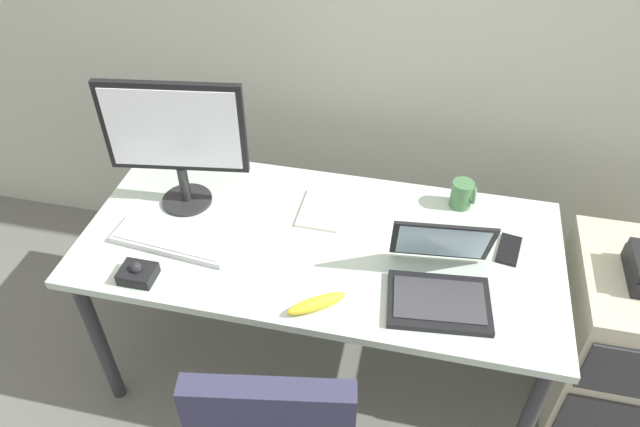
# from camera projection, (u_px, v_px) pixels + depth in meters

# --- Properties ---
(ground_plane) EXTENTS (8.00, 8.00, 0.00)m
(ground_plane) POSITION_uv_depth(u_px,v_px,m) (320.00, 361.00, 2.48)
(ground_plane) COLOR #63635E
(desk) EXTENTS (1.62, 0.75, 0.70)m
(desk) POSITION_uv_depth(u_px,v_px,m) (320.00, 255.00, 2.07)
(desk) COLOR silver
(desk) RESTS_ON ground
(file_cabinet) EXTENTS (0.42, 0.53, 0.67)m
(file_cabinet) POSITION_uv_depth(u_px,v_px,m) (618.00, 339.00, 2.16)
(file_cabinet) COLOR beige
(file_cabinet) RESTS_ON ground
(monitor_main) EXTENTS (0.48, 0.18, 0.48)m
(monitor_main) POSITION_uv_depth(u_px,v_px,m) (175.00, 136.00, 1.98)
(monitor_main) COLOR #262628
(monitor_main) RESTS_ON desk
(keyboard) EXTENTS (0.42, 0.18, 0.03)m
(keyboard) POSITION_uv_depth(u_px,v_px,m) (173.00, 240.00, 2.00)
(keyboard) COLOR silver
(keyboard) RESTS_ON desk
(laptop) EXTENTS (0.34, 0.34, 0.23)m
(laptop) POSITION_uv_depth(u_px,v_px,m) (440.00, 280.00, 1.81)
(laptop) COLOR black
(laptop) RESTS_ON desk
(trackball_mouse) EXTENTS (0.11, 0.09, 0.07)m
(trackball_mouse) POSITION_uv_depth(u_px,v_px,m) (138.00, 273.00, 1.87)
(trackball_mouse) COLOR black
(trackball_mouse) RESTS_ON desk
(coffee_mug) EXTENTS (0.09, 0.08, 0.10)m
(coffee_mug) POSITION_uv_depth(u_px,v_px,m) (463.00, 194.00, 2.12)
(coffee_mug) COLOR #467949
(coffee_mug) RESTS_ON desk
(paper_notepad) EXTENTS (0.15, 0.21, 0.01)m
(paper_notepad) POSITION_uv_depth(u_px,v_px,m) (322.00, 210.00, 2.13)
(paper_notepad) COLOR white
(paper_notepad) RESTS_ON desk
(cell_phone) EXTENTS (0.09, 0.15, 0.01)m
(cell_phone) POSITION_uv_depth(u_px,v_px,m) (509.00, 249.00, 1.98)
(cell_phone) COLOR black
(cell_phone) RESTS_ON desk
(banana) EXTENTS (0.18, 0.15, 0.04)m
(banana) POSITION_uv_depth(u_px,v_px,m) (316.00, 303.00, 1.78)
(banana) COLOR yellow
(banana) RESTS_ON desk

